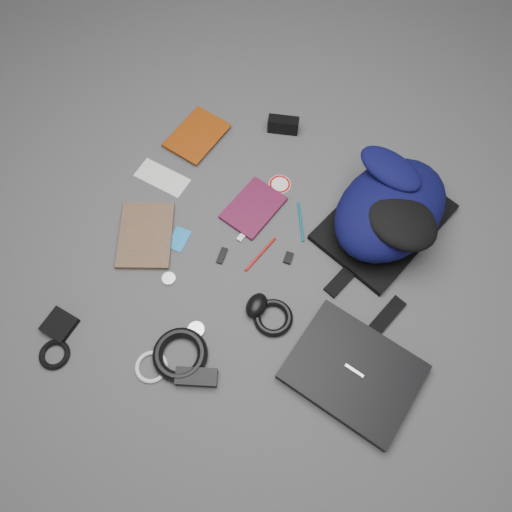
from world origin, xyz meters
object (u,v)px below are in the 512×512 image
(dvd_case, at_px, (253,208))
(mouse, at_px, (257,306))
(laptop, at_px, (353,372))
(comic_book, at_px, (119,235))
(power_brick, at_px, (196,377))
(pouch, at_px, (59,325))
(textbook_red, at_px, (180,126))
(compact_camera, at_px, (283,125))
(backpack, at_px, (390,209))

(dvd_case, xyz_separation_m, mouse, (0.13, -0.34, 0.01))
(laptop, relative_size, dvd_case, 1.79)
(mouse, bearing_deg, dvd_case, 119.16)
(comic_book, height_order, mouse, mouse)
(mouse, height_order, power_brick, mouse)
(power_brick, xyz_separation_m, pouch, (-0.46, 0.02, -0.00))
(power_brick, bearing_deg, dvd_case, 76.85)
(textbook_red, distance_m, comic_book, 0.49)
(compact_camera, bearing_deg, backpack, -41.79)
(laptop, distance_m, textbook_red, 1.09)
(backpack, xyz_separation_m, power_brick, (-0.42, -0.69, -0.09))
(power_brick, bearing_deg, comic_book, 123.87)
(compact_camera, xyz_separation_m, power_brick, (0.03, -0.97, -0.02))
(backpack, bearing_deg, laptop, -62.97)
(dvd_case, distance_m, mouse, 0.36)
(dvd_case, distance_m, power_brick, 0.61)
(dvd_case, height_order, power_brick, power_brick)
(mouse, bearing_deg, backpack, 62.33)
(dvd_case, bearing_deg, laptop, -24.67)
(laptop, xyz_separation_m, pouch, (-0.90, -0.15, -0.01))
(mouse, xyz_separation_m, pouch, (-0.56, -0.25, -0.01))
(comic_book, height_order, pouch, pouch)
(compact_camera, distance_m, pouch, 1.04)
(comic_book, xyz_separation_m, compact_camera, (0.39, 0.60, 0.02))
(comic_book, xyz_separation_m, dvd_case, (0.40, 0.24, -0.00))
(textbook_red, distance_m, mouse, 0.77)
(laptop, distance_m, pouch, 0.91)
(laptop, height_order, comic_book, laptop)
(comic_book, distance_m, compact_camera, 0.72)
(laptop, bearing_deg, power_brick, -143.71)
(compact_camera, distance_m, power_brick, 0.97)
(laptop, xyz_separation_m, power_brick, (-0.44, -0.16, -0.00))
(mouse, bearing_deg, textbook_red, 139.44)
(backpack, height_order, comic_book, backpack)
(laptop, distance_m, compact_camera, 0.93)
(backpack, height_order, compact_camera, backpack)
(backpack, relative_size, laptop, 1.31)
(mouse, relative_size, power_brick, 0.71)
(comic_book, distance_m, pouch, 0.35)
(comic_book, height_order, power_brick, power_brick)
(dvd_case, height_order, compact_camera, compact_camera)
(laptop, bearing_deg, backpack, 108.34)
(dvd_case, bearing_deg, backpack, 30.18)
(dvd_case, bearing_deg, compact_camera, 109.78)
(power_brick, bearing_deg, backpack, 43.41)
(power_brick, distance_m, pouch, 0.46)
(mouse, distance_m, pouch, 0.62)
(laptop, distance_m, dvd_case, 0.64)
(textbook_red, relative_size, dvd_case, 1.07)
(comic_book, xyz_separation_m, mouse, (0.52, -0.10, 0.01))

